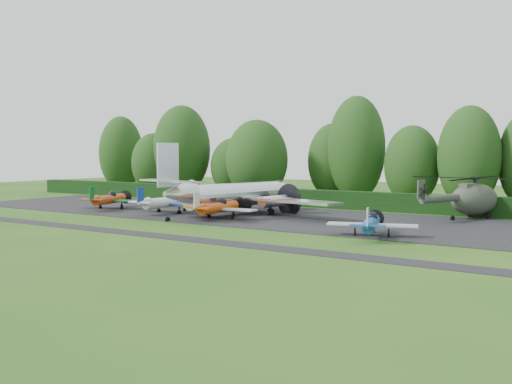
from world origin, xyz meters
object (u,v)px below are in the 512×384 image
Objects in this scene: helicopter at (474,196)px; transport_plane at (236,194)px; light_plane_blue at (372,223)px; light_plane_orange at (219,207)px; light_plane_red at (110,199)px; light_plane_white at (167,202)px.

transport_plane is at bearing -177.59° from helicopter.
light_plane_orange is at bearing -173.70° from light_plane_blue.
light_plane_red reaches higher than light_plane_orange.
light_plane_orange is at bearing -167.12° from helicopter.
light_plane_orange is (15.73, -0.92, -0.01)m from light_plane_red.
light_plane_blue is at bearing -10.15° from light_plane_white.
transport_plane is 4.56m from light_plane_orange.
light_plane_white is 1.15× the size of light_plane_blue.
light_plane_blue is at bearing -34.41° from transport_plane.
transport_plane is at bearing 26.81° from light_plane_white.
light_plane_blue is (32.10, -3.98, -0.09)m from light_plane_red.
light_plane_red is 8.26m from light_plane_white.
light_plane_blue is at bearing 10.10° from light_plane_red.
light_plane_orange is (1.09, -4.33, -0.92)m from transport_plane.
light_plane_orange is 0.52× the size of helicopter.
light_plane_white is 1.06× the size of light_plane_orange.
light_plane_white is at bearing 18.19° from light_plane_red.
transport_plane is at bearing 173.95° from light_plane_blue.
transport_plane reaches higher than helicopter.
transport_plane is 23.04m from helicopter.
light_plane_white is (-6.38, -3.27, -0.85)m from transport_plane.
transport_plane is 18.99m from light_plane_blue.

